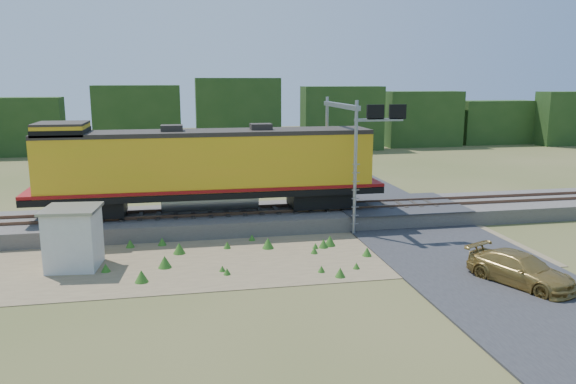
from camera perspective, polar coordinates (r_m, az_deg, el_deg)
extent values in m
plane|color=#475123|center=(25.34, 1.11, -6.66)|extent=(140.00, 140.00, 0.00)
cube|color=slate|center=(30.89, -1.24, -2.56)|extent=(70.00, 5.00, 0.80)
cube|color=brown|center=(30.09, -1.01, -2.00)|extent=(70.00, 0.10, 0.16)
cube|color=brown|center=(31.47, -1.46, -1.40)|extent=(70.00, 0.10, 0.16)
cube|color=#8C7754|center=(25.48, -3.56, -6.54)|extent=(26.00, 8.00, 0.03)
cube|color=#38383A|center=(32.69, 10.94, -1.22)|extent=(7.00, 5.20, 0.06)
cube|color=#38383A|center=(47.77, 3.76, 1.96)|extent=(7.00, 24.00, 0.08)
cube|color=#203D16|center=(61.93, -6.36, 7.07)|extent=(36.00, 3.00, 6.50)
cube|color=#203D16|center=(76.45, 25.30, 6.68)|extent=(50.00, 3.00, 6.00)
cube|color=black|center=(30.58, -19.27, -1.48)|extent=(3.34, 2.13, 0.83)
cube|color=black|center=(31.18, 3.22, -0.61)|extent=(3.34, 2.13, 0.83)
cube|color=black|center=(30.16, -7.94, 0.03)|extent=(18.55, 2.78, 0.33)
cylinder|color=gray|center=(30.25, -7.92, -0.80)|extent=(5.10, 1.11, 1.11)
cube|color=gold|center=(29.89, -8.03, 3.04)|extent=(17.16, 2.69, 2.88)
cube|color=maroon|center=(30.11, -7.96, 0.55)|extent=(18.55, 2.83, 0.17)
cube|color=#28231E|center=(29.71, -8.11, 6.00)|extent=(17.16, 2.74, 0.22)
cube|color=gold|center=(30.19, -22.03, 5.78)|extent=(2.41, 2.69, 0.65)
cube|color=#28231E|center=(30.17, -22.08, 6.46)|extent=(2.41, 2.74, 0.11)
cube|color=black|center=(30.20, -22.03, 5.69)|extent=(2.46, 2.74, 0.32)
cube|color=maroon|center=(30.73, -24.29, 1.75)|extent=(0.09, 1.86, 1.11)
cube|color=#28231E|center=(29.65, -11.72, 6.28)|extent=(1.11, 0.93, 0.42)
cube|color=#28231E|center=(29.96, -2.77, 6.55)|extent=(1.11, 0.93, 0.42)
cube|color=silver|center=(25.29, -20.96, -4.50)|extent=(2.19, 2.19, 2.51)
cube|color=gray|center=(24.98, -21.17, -1.61)|extent=(2.41, 2.41, 0.12)
cylinder|color=gray|center=(28.47, 6.84, 2.35)|extent=(0.18, 0.18, 6.84)
cylinder|color=gray|center=(33.78, 3.93, 3.83)|extent=(0.18, 0.18, 6.84)
cube|color=gray|center=(30.82, 5.36, 8.73)|extent=(0.24, 6.20, 0.24)
cube|color=gray|center=(28.57, 9.21, 7.25)|extent=(2.54, 0.15, 0.15)
cube|color=black|center=(28.48, 8.86, 8.04)|extent=(0.88, 0.15, 0.73)
cube|color=black|center=(28.90, 11.07, 8.01)|extent=(0.88, 0.15, 0.73)
imported|color=#A4833D|center=(23.69, 22.57, -7.29)|extent=(3.32, 4.59, 1.24)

